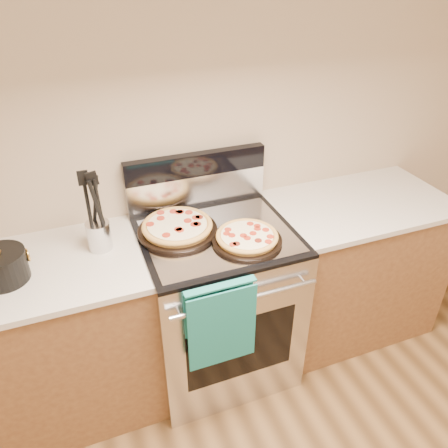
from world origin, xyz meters
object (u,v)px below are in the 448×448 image
object	(u,v)px
range_body	(217,304)
pepperoni_pizza_front	(247,238)
pepperoni_pizza_back	(177,227)
saucepan	(2,268)
utensil_crock	(99,236)

from	to	relation	value
range_body	pepperoni_pizza_front	size ratio (longest dim) A/B	2.71
range_body	pepperoni_pizza_back	world-z (taller)	pepperoni_pizza_back
saucepan	pepperoni_pizza_front	bearing A→B (deg)	-6.66
pepperoni_pizza_back	saucepan	world-z (taller)	saucepan
range_body	saucepan	size ratio (longest dim) A/B	4.41
pepperoni_pizza_front	utensil_crock	world-z (taller)	utensil_crock
range_body	pepperoni_pizza_back	xyz separation A→B (m)	(-0.18, 0.07, 0.50)
pepperoni_pizza_back	range_body	bearing A→B (deg)	-21.25
range_body	utensil_crock	xyz separation A→B (m)	(-0.55, 0.09, 0.53)
utensil_crock	saucepan	bearing A→B (deg)	-167.07
range_body	pepperoni_pizza_back	distance (m)	0.54
range_body	utensil_crock	world-z (taller)	utensil_crock
range_body	pepperoni_pizza_front	xyz separation A→B (m)	(0.11, -0.13, 0.50)
pepperoni_pizza_back	pepperoni_pizza_front	distance (m)	0.35
pepperoni_pizza_back	pepperoni_pizza_front	world-z (taller)	pepperoni_pizza_back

